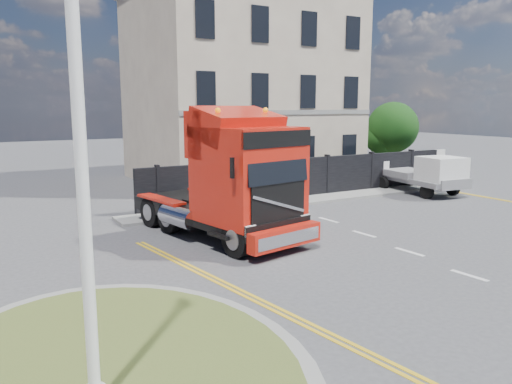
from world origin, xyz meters
TOP-DOWN VIEW (x-y plane):
  - ground at (0.00, 0.00)m, footprint 120.00×120.00m
  - traffic_island at (-7.00, -3.00)m, footprint 6.80×6.80m
  - hoarding_fence at (6.55, 9.00)m, footprint 18.80×0.25m
  - georgian_building at (6.00, 16.50)m, footprint 12.30×10.30m
  - tree at (14.38, 12.10)m, footprint 3.20×3.20m
  - pavement_far at (6.00, 8.10)m, footprint 20.00×1.60m
  - truck at (-1.14, 3.58)m, footprint 4.01×7.68m
  - flatbed_pickup at (11.64, 6.30)m, footprint 2.48×5.06m
  - lamppost_island at (-7.50, -4.12)m, footprint 0.24×0.49m

SIDE VIEW (x-z plane):
  - ground at x=0.00m, z-range 0.00..0.00m
  - pavement_far at x=6.00m, z-range 0.00..0.12m
  - traffic_island at x=-7.00m, z-range 0.00..0.16m
  - hoarding_fence at x=6.55m, z-range 0.00..2.00m
  - flatbed_pickup at x=11.64m, z-range 0.08..2.10m
  - truck at x=-1.14m, z-range -0.23..4.15m
  - tree at x=14.38m, z-range 0.65..5.45m
  - lamppost_island at x=-7.50m, z-range 0.16..8.07m
  - georgian_building at x=6.00m, z-range -0.63..12.17m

